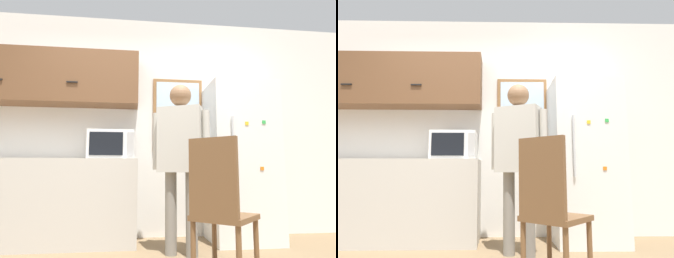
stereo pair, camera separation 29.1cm
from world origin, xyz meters
The scene contains 8 objects.
back_wall centered at (0.00, 1.77, 1.35)m, with size 6.00×0.06×2.70m.
counter centered at (-1.08, 1.45, 0.45)m, with size 2.25×0.58×0.90m.
upper_cabinets centered at (-1.08, 1.57, 1.84)m, with size 2.25×0.36×0.62m.
microwave centered at (-0.24, 1.44, 1.05)m, with size 0.49×0.41×0.31m.
person centered at (0.45, 0.93, 0.98)m, with size 0.52×0.37×1.61m.
refrigerator centered at (1.21, 1.40, 0.88)m, with size 0.73×0.70×1.77m.
chair centered at (0.63, 0.30, 0.53)m, with size 0.58×0.58×1.01m.
window centered at (0.55, 1.73, 1.46)m, with size 0.62×0.05×0.92m.
Camera 1 is at (-0.03, -1.90, 0.76)m, focal length 32.00 mm.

